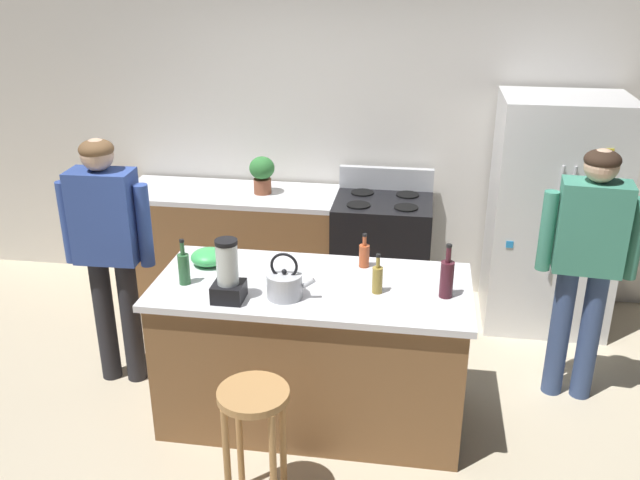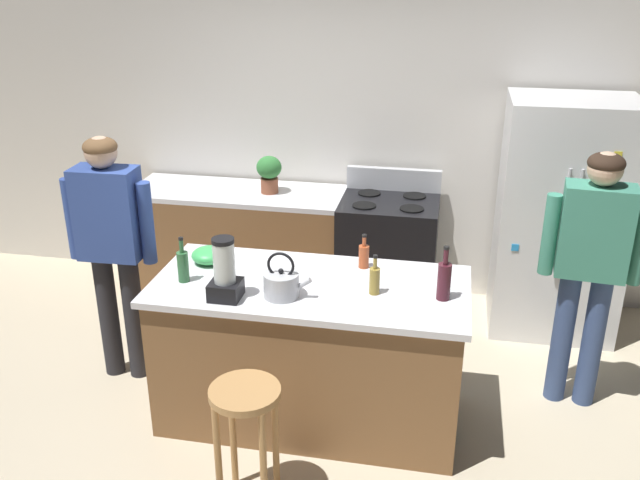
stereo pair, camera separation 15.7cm
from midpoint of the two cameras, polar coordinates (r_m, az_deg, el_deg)
The scene contains 17 objects.
ground_plane at distance 4.48m, azimuth 0.27°, elevation -14.26°, with size 14.00×14.00×0.00m, color beige.
back_wall at distance 5.67m, azimuth 4.07°, elevation 8.91°, with size 8.00×0.10×2.70m, color silver.
kitchen_island at distance 4.22m, azimuth 0.28°, elevation -9.22°, with size 1.84×0.85×0.92m.
back_counter_run at distance 5.73m, azimuth -4.65°, elevation -0.33°, with size 2.00×0.64×0.92m.
refrigerator at distance 5.41m, azimuth 20.11°, elevation 1.72°, with size 0.90×0.73×1.77m.
stove_range at distance 5.52m, azimuth 6.45°, elevation -1.20°, with size 0.76×0.65×1.10m.
person_by_island_left at distance 4.57m, azimuth -16.00°, elevation 0.21°, with size 0.59×0.23×1.68m.
person_by_sink_right at distance 4.45m, azimuth 22.51°, elevation -1.38°, with size 0.60×0.26×1.66m.
bar_stool at distance 3.56m, azimuth -4.87°, elevation -14.43°, with size 0.36×0.36×0.72m.
potted_plant at distance 5.48m, azimuth -3.42°, elevation 5.67°, with size 0.20×0.20×0.30m.
blender_appliance at distance 3.79m, azimuth -6.74°, elevation -2.77°, with size 0.17×0.17×0.36m.
bottle_olive_oil at distance 4.04m, azimuth -10.22°, elevation -2.08°, with size 0.07×0.07×0.28m.
bottle_cooking_sauce at distance 4.18m, azimuth 4.74°, elevation -1.30°, with size 0.06×0.06×0.22m.
bottle_wine at distance 3.85m, azimuth 11.42°, elevation -3.27°, with size 0.08×0.08×0.32m.
bottle_vinegar at distance 3.86m, azimuth 5.72°, elevation -3.30°, with size 0.06×0.06×0.24m.
mixing_bowl at distance 4.29m, azimuth -8.15°, elevation -1.25°, with size 0.22×0.22×0.10m, color #3FB259.
tea_kettle at distance 3.82m, azimuth -2.04°, elevation -3.64°, with size 0.28×0.20×0.27m.
Camera 2 is at (0.75, -3.51, 2.69)m, focal length 38.55 mm.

